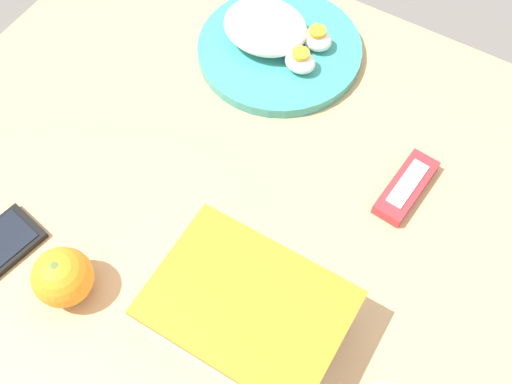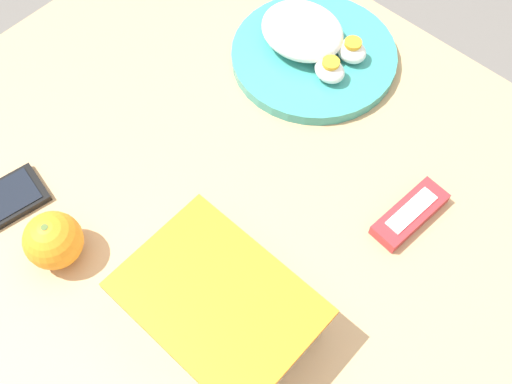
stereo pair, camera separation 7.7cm
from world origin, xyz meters
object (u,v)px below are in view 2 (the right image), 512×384
(orange_fruit, at_px, (53,240))
(candy_bar, at_px, (410,214))
(rice_plate, at_px, (311,47))
(food_container, at_px, (220,310))

(orange_fruit, xyz_separation_m, candy_bar, (-0.30, -0.34, -0.03))
(orange_fruit, height_order, candy_bar, orange_fruit)
(rice_plate, distance_m, candy_bar, 0.30)
(rice_plate, xyz_separation_m, candy_bar, (-0.28, 0.13, -0.01))
(food_container, distance_m, orange_fruit, 0.23)
(orange_fruit, xyz_separation_m, rice_plate, (-0.02, -0.47, -0.01))
(rice_plate, relative_size, candy_bar, 2.19)
(orange_fruit, distance_m, candy_bar, 0.45)
(food_container, height_order, candy_bar, food_container)
(orange_fruit, bearing_deg, food_container, -160.64)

